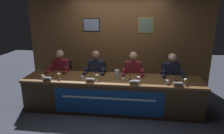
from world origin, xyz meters
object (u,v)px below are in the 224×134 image
object	(u,v)px
panelist_far_right	(172,75)
microphone_far_right	(176,77)
water_cup_far_right	(167,82)
document_stack_center_right	(135,81)
water_cup_center_right	(123,80)
panelist_center_right	(133,74)
juice_glass_center_left	(97,76)
chair_center_right	(133,82)
nameplate_far_right	(178,84)
juice_glass_far_right	(185,81)
microphone_far_left	(52,73)
water_pitcher_central	(117,74)
conference_table	(111,90)
water_cup_far_left	(43,77)
juice_glass_center_right	(138,79)
panelist_far_left	(60,71)
nameplate_center_left	(90,80)
microphone_center_left	(91,74)
juice_glass_far_left	(59,75)
panelist_center_left	(96,72)
chair_far_right	(169,83)
chair_far_left	(64,79)
nameplate_center_right	(134,82)
chair_center_left	(97,80)
nameplate_far_left	(47,79)
microphone_center_right	(131,76)

from	to	relation	value
panelist_far_right	microphone_far_right	world-z (taller)	panelist_far_right
water_cup_far_right	document_stack_center_right	xyz separation A→B (m)	(-0.64, 0.09, -0.03)
water_cup_center_right	panelist_center_right	bearing A→B (deg)	71.48
juice_glass_center_left	chair_center_right	xyz separation A→B (m)	(0.74, 0.78, -0.38)
nameplate_far_right	juice_glass_far_right	bearing A→B (deg)	33.26
microphone_far_left	chair_center_right	bearing A→B (deg)	19.88
document_stack_center_right	water_pitcher_central	bearing A→B (deg)	160.57
conference_table	water_cup_far_left	xyz separation A→B (m)	(-1.47, -0.11, 0.26)
microphone_far_right	juice_glass_center_right	bearing A→B (deg)	-165.93
panelist_far_left	nameplate_center_left	xyz separation A→B (m)	(0.91, -0.69, 0.06)
chair_center_right	water_cup_center_right	size ratio (longest dim) A/B	10.65
microphone_center_left	panelist_far_right	size ratio (longest dim) A/B	0.18
juice_glass_far_left	nameplate_center_left	bearing A→B (deg)	-8.37
chair_center_right	water_pitcher_central	size ratio (longest dim) A/B	4.31
panelist_center_left	chair_far_right	xyz separation A→B (m)	(1.78, 0.20, -0.28)
panelist_far_left	juice_glass_far_left	xyz separation A→B (m)	(0.21, -0.59, 0.10)
chair_center_right	water_cup_far_left	bearing A→B (deg)	-156.76
conference_table	chair_far_right	distance (m)	1.52
chair_far_left	nameplate_center_left	bearing A→B (deg)	-44.46
water_cup_far_right	microphone_far_left	bearing A→B (deg)	175.80
water_cup_far_left	water_cup_center_right	distance (m)	1.72
water_cup_far_left	panelist_center_left	size ratio (longest dim) A/B	0.07
water_cup_far_left	nameplate_center_left	xyz separation A→B (m)	(1.05, -0.07, 0.00)
juice_glass_center_left	juice_glass_far_right	distance (m)	1.79
panelist_far_left	document_stack_center_right	bearing A→B (deg)	-16.36
nameplate_center_right	juice_glass_center_right	distance (m)	0.15
panelist_center_right	juice_glass_center_left	bearing A→B (deg)	-142.16
nameplate_center_right	microphone_far_right	size ratio (longest dim) A/B	0.85
panelist_far_left	chair_center_left	xyz separation A→B (m)	(0.89, 0.20, -0.28)
water_cup_far_left	nameplate_center_right	world-z (taller)	water_cup_far_left
nameplate_center_left	chair_center_right	xyz separation A→B (m)	(0.87, 0.89, -0.33)
panelist_center_right	juice_glass_far_right	world-z (taller)	panelist_center_right
juice_glass_center_left	conference_table	bearing A→B (deg)	11.95
microphone_far_right	water_cup_far_right	bearing A→B (deg)	-135.36
water_cup_far_left	nameplate_far_right	xyz separation A→B (m)	(2.81, -0.09, 0.00)
conference_table	chair_center_left	bearing A→B (deg)	121.86
microphone_far_left	microphone_center_left	bearing A→B (deg)	2.18
water_pitcher_central	panelist_far_right	bearing A→B (deg)	18.12
panelist_center_left	chair_far_right	world-z (taller)	panelist_center_left
panelist_far_left	water_pitcher_central	size ratio (longest dim) A/B	5.87
water_pitcher_central	panelist_far_left	bearing A→B (deg)	164.50
nameplate_far_left	panelist_center_left	world-z (taller)	panelist_center_left
chair_center_left	water_pitcher_central	world-z (taller)	water_pitcher_central
water_cup_far_left	chair_center_right	distance (m)	2.11
chair_far_left	nameplate_far_left	size ratio (longest dim) A/B	5.31
nameplate_center_left	juice_glass_center_left	distance (m)	0.18
chair_center_left	microphone_center_right	size ratio (longest dim) A/B	4.19
panelist_center_left	water_cup_center_right	distance (m)	0.91
nameplate_center_left	nameplate_far_right	bearing A→B (deg)	-0.70
nameplate_far_left	panelist_far_right	bearing A→B (deg)	15.01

